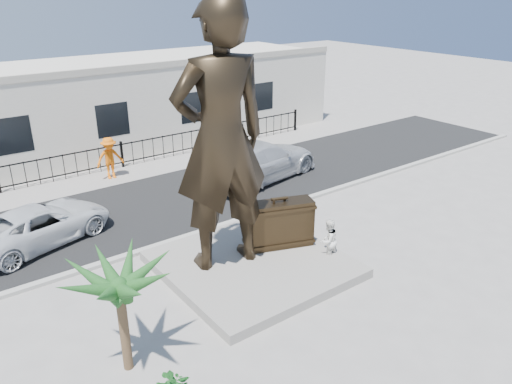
% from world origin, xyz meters
% --- Properties ---
extents(ground, '(100.00, 100.00, 0.00)m').
position_xyz_m(ground, '(0.00, 0.00, 0.00)').
color(ground, '#9E9991').
rests_on(ground, ground).
extents(street, '(40.00, 7.00, 0.01)m').
position_xyz_m(street, '(0.00, 8.00, 0.01)').
color(street, black).
rests_on(street, ground).
extents(curb, '(40.00, 0.25, 0.12)m').
position_xyz_m(curb, '(0.00, 4.50, 0.06)').
color(curb, '#A5A399').
rests_on(curb, ground).
extents(far_sidewalk, '(40.00, 2.50, 0.02)m').
position_xyz_m(far_sidewalk, '(0.00, 12.00, 0.01)').
color(far_sidewalk, '#9E9991').
rests_on(far_sidewalk, ground).
extents(plinth, '(5.20, 5.20, 0.30)m').
position_xyz_m(plinth, '(-0.50, 1.50, 0.15)').
color(plinth, gray).
rests_on(plinth, ground).
extents(fence, '(22.00, 0.10, 1.20)m').
position_xyz_m(fence, '(0.00, 12.80, 0.60)').
color(fence, black).
rests_on(fence, ground).
extents(building, '(28.00, 7.00, 4.40)m').
position_xyz_m(building, '(0.00, 17.00, 2.20)').
color(building, silver).
rests_on(building, ground).
extents(statue, '(3.09, 2.28, 7.78)m').
position_xyz_m(statue, '(-1.22, 2.03, 4.19)').
color(statue, black).
rests_on(statue, plinth).
extents(suitcase, '(2.30, 1.41, 1.55)m').
position_xyz_m(suitcase, '(0.75, 1.77, 1.07)').
color(suitcase, black).
rests_on(suitcase, plinth).
extents(tourist, '(0.74, 0.60, 1.43)m').
position_xyz_m(tourist, '(1.71, 0.47, 0.72)').
color(tourist, white).
rests_on(tourist, ground).
extents(car_white, '(5.24, 3.51, 1.34)m').
position_xyz_m(car_white, '(-5.25, 7.22, 0.68)').
color(car_white, silver).
rests_on(car_white, street).
extents(car_silver, '(6.35, 3.54, 1.74)m').
position_xyz_m(car_silver, '(4.45, 7.59, 0.88)').
color(car_silver, '#BBBDC0').
rests_on(car_silver, street).
extents(worker, '(1.27, 0.76, 1.92)m').
position_xyz_m(worker, '(-1.01, 11.67, 0.98)').
color(worker, orange).
rests_on(worker, far_sidewalk).
extents(palm_tree, '(1.80, 1.80, 3.20)m').
position_xyz_m(palm_tree, '(-5.39, -0.29, 0.00)').
color(palm_tree, '#1C4C1B').
rests_on(palm_tree, ground).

